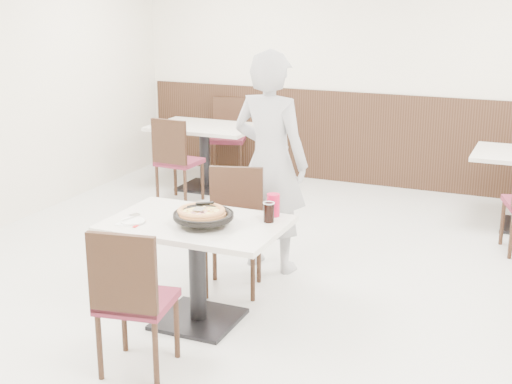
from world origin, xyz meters
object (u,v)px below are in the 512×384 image
at_px(chair_far, 233,233).
at_px(pizza, 201,214).
at_px(pizza_pan, 204,219).
at_px(chair_near, 137,298).
at_px(red_cup, 273,205).
at_px(diner_person, 270,162).
at_px(bg_chair_left_far, 228,137).
at_px(main_table, 197,272).
at_px(side_plate, 133,221).
at_px(bg_chair_left_near, 179,160).
at_px(cola_glass, 269,213).
at_px(bg_table_left, 205,157).

distance_m(chair_far, pizza, 0.68).
bearing_deg(pizza_pan, chair_near, -100.41).
height_order(red_cup, diner_person, diner_person).
xyz_separation_m(pizza_pan, bg_chair_left_far, (-1.67, 3.89, -0.32)).
relative_size(main_table, side_plate, 7.21).
bearing_deg(bg_chair_left_far, red_cup, 102.69).
bearing_deg(red_cup, chair_near, -114.66).
xyz_separation_m(pizza_pan, bg_chair_left_near, (-1.64, 2.60, -0.32)).
xyz_separation_m(cola_glass, bg_chair_left_near, (-2.02, 2.36, -0.34)).
height_order(side_plate, cola_glass, cola_glass).
xyz_separation_m(pizza, cola_glass, (0.42, 0.18, 0.00)).
relative_size(chair_far, cola_glass, 7.31).
bearing_deg(chair_near, bg_chair_left_near, 105.60).
xyz_separation_m(pizza_pan, diner_person, (-0.01, 1.21, 0.12)).
bearing_deg(diner_person, bg_chair_left_far, -50.12).
bearing_deg(bg_table_left, cola_glass, -55.76).
xyz_separation_m(pizza_pan, cola_glass, (0.38, 0.24, 0.02)).
distance_m(cola_glass, bg_chair_left_near, 3.12).
distance_m(diner_person, bg_chair_left_far, 3.18).
bearing_deg(pizza, bg_table_left, 116.85).
relative_size(red_cup, diner_person, 0.09).
distance_m(diner_person, bg_chair_left_near, 2.18).
xyz_separation_m(side_plate, bg_table_left, (-1.17, 3.34, -0.38)).
relative_size(main_table, diner_person, 0.66).
height_order(bg_chair_left_near, bg_chair_left_far, same).
relative_size(cola_glass, red_cup, 0.81).
bearing_deg(diner_person, chair_far, 89.98).
height_order(chair_near, side_plate, chair_near).
xyz_separation_m(side_plate, bg_chair_left_far, (-1.20, 4.03, -0.28)).
relative_size(chair_near, bg_chair_left_far, 1.00).
bearing_deg(pizza_pan, bg_chair_left_far, 113.19).
bearing_deg(pizza, pizza_pan, -51.06).
height_order(chair_far, red_cup, chair_far).
bearing_deg(pizza_pan, bg_chair_left_near, 122.27).
bearing_deg(bg_chair_left_near, side_plate, -63.23).
xyz_separation_m(chair_near, pizza, (0.07, 0.72, 0.34)).
height_order(cola_glass, bg_chair_left_far, bg_chair_left_far).
distance_m(pizza, cola_glass, 0.46).
xyz_separation_m(chair_near, chair_far, (0.03, 1.31, 0.00)).
bearing_deg(bg_table_left, pizza, -63.15).
xyz_separation_m(main_table, bg_chair_left_far, (-1.58, 3.83, 0.10)).
relative_size(pizza_pan, bg_table_left, 0.27).
bearing_deg(main_table, bg_chair_left_near, 121.45).
distance_m(chair_near, bg_chair_left_near, 3.59).
bearing_deg(chair_far, main_table, 74.70).
distance_m(chair_near, side_plate, 0.69).
bearing_deg(bg_chair_left_near, chair_far, -47.89).
xyz_separation_m(chair_far, diner_person, (0.08, 0.56, 0.44)).
distance_m(red_cup, bg_chair_left_near, 3.01).
distance_m(main_table, chair_near, 0.72).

